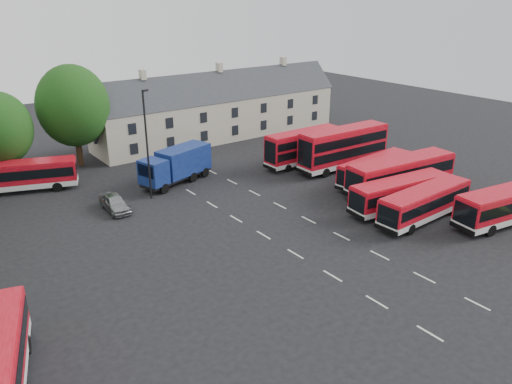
% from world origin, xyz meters
% --- Properties ---
extents(ground, '(140.00, 140.00, 0.00)m').
position_xyz_m(ground, '(0.00, 0.00, 0.00)').
color(ground, black).
rests_on(ground, ground).
extents(lane_markings, '(5.15, 33.80, 0.01)m').
position_xyz_m(lane_markings, '(2.50, 2.00, 0.01)').
color(lane_markings, beige).
rests_on(lane_markings, ground).
extents(terrace_houses, '(35.70, 7.13, 10.06)m').
position_xyz_m(terrace_houses, '(14.00, 30.00, 3.86)').
color(terrace_houses, beige).
rests_on(terrace_houses, ground).
extents(bus_row_a, '(11.46, 4.31, 3.16)m').
position_xyz_m(bus_row_a, '(18.53, -8.69, 1.90)').
color(bus_row_a, silver).
rests_on(bus_row_a, ground).
extents(bus_row_b, '(10.41, 2.73, 2.92)m').
position_xyz_m(bus_row_b, '(13.09, -3.97, 1.76)').
color(bus_row_b, silver).
rests_on(bus_row_b, ground).
extents(bus_row_c, '(10.52, 3.56, 2.92)m').
position_xyz_m(bus_row_c, '(13.27, -1.20, 1.75)').
color(bus_row_c, silver).
rests_on(bus_row_c, ground).
extents(bus_row_d, '(12.47, 4.07, 3.46)m').
position_xyz_m(bus_row_d, '(16.95, 1.65, 2.08)').
color(bus_row_d, silver).
rests_on(bus_row_d, ground).
extents(bus_row_e, '(10.03, 3.10, 2.79)m').
position_xyz_m(bus_row_e, '(16.67, 4.72, 1.68)').
color(bus_row_e, silver).
rests_on(bus_row_e, ground).
extents(bus_dd_south, '(11.44, 3.00, 4.66)m').
position_xyz_m(bus_dd_south, '(17.60, 10.17, 2.65)').
color(bus_dd_south, silver).
rests_on(bus_dd_south, ground).
extents(bus_dd_north, '(9.80, 2.31, 4.02)m').
position_xyz_m(bus_dd_north, '(14.91, 13.93, 2.29)').
color(bus_dd_north, silver).
rests_on(bus_dd_north, ground).
extents(bus_north, '(10.96, 6.02, 3.05)m').
position_xyz_m(bus_north, '(-13.49, 24.41, 1.83)').
color(bus_north, silver).
rests_on(bus_north, ground).
extents(box_truck, '(8.62, 4.84, 3.60)m').
position_xyz_m(box_truck, '(0.30, 17.27, 2.02)').
color(box_truck, black).
rests_on(box_truck, ground).
extents(silver_car, '(1.91, 4.51, 1.52)m').
position_xyz_m(silver_car, '(-7.84, 14.13, 0.76)').
color(silver_car, '#9C9EA3').
rests_on(silver_car, ground).
extents(lamppost, '(0.72, 0.48, 10.50)m').
position_xyz_m(lamppost, '(-3.86, 14.89, 5.61)').
color(lamppost, black).
rests_on(lamppost, ground).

